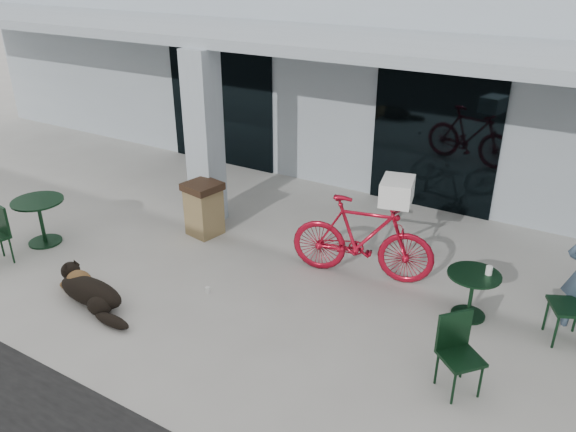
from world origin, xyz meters
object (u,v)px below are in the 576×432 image
Objects in this scene: dog at (91,291)px; cafe_table_near at (41,222)px; bicycle at (362,238)px; cafe_chair_far_a at (461,357)px; cafe_chair_far_b at (571,306)px; trash_receptacle at (204,209)px; cafe_table_far at (471,295)px.

cafe_table_near is at bearing 170.41° from dog.
cafe_table_near is at bearing 96.41° from bicycle.
dog is 5.03m from cafe_chair_far_a.
cafe_chair_far_b reaches higher than trash_receptacle.
trash_receptacle is (-4.68, 0.10, 0.15)m from cafe_table_far.
cafe_table_far is 0.76× the size of cafe_chair_far_a.
trash_receptacle is (-5.87, -0.00, -0.04)m from cafe_chair_far_b.
bicycle is at bearing -117.25° from cafe_chair_far_b.
cafe_chair_far_b is at bearing -104.99° from bicycle.
cafe_table_far is at bearing 13.18° from cafe_table_near.
cafe_chair_far_a is at bearing -18.32° from trash_receptacle.
cafe_chair_far_a is (0.27, -1.54, 0.14)m from cafe_table_far.
trash_receptacle is (2.15, 1.70, 0.08)m from cafe_table_near.
cafe_table_near is at bearing -141.61° from trash_receptacle.
bicycle is at bearing 173.22° from cafe_table_far.
cafe_chair_far_b is at bearing 11.99° from cafe_table_near.
dog is 1.37× the size of trash_receptacle.
cafe_chair_far_b is (1.19, 0.10, 0.18)m from cafe_table_far.
cafe_chair_far_b reaches higher than cafe_table_far.
bicycle reaches higher than trash_receptacle.
dog is at bearing -21.95° from cafe_table_near.
bicycle is 2.31× the size of cafe_chair_far_a.
cafe_table_near is at bearing -103.28° from cafe_chair_far_b.
bicycle is 2.56× the size of cafe_table_near.
cafe_table_far is at bearing -1.27° from trash_receptacle.
cafe_chair_far_a is at bearing 0.52° from cafe_table_near.
trash_receptacle is (-0.02, 2.58, 0.26)m from dog.
bicycle is at bearing 19.42° from cafe_table_near.
cafe_chair_far_b is (5.85, 2.58, 0.30)m from dog.
cafe_table_near reaches higher than dog.
trash_receptacle is at bearing 112.47° from cafe_chair_far_a.
cafe_chair_far_b is (0.92, 1.64, 0.05)m from cafe_chair_far_a.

